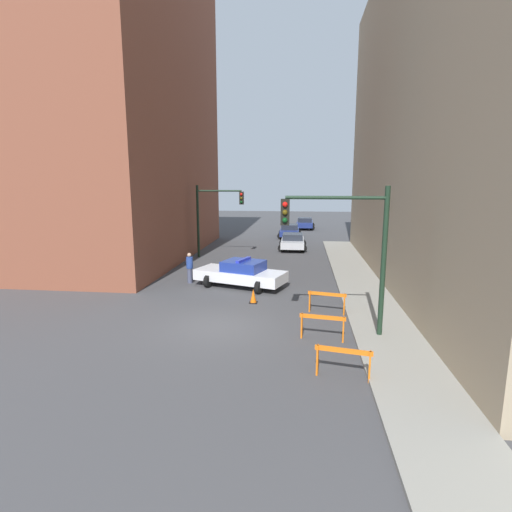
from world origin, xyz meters
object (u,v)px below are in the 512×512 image
Objects in this scene: barrier_mid at (322,323)px; barrier_front at (343,358)px; barrier_back at (327,299)px; parked_car_far at (305,223)px; pedestrian_crossing at (190,267)px; traffic_light_near at (350,239)px; traffic_cone at (253,296)px; parked_car_mid at (290,231)px; police_car at (241,273)px; parked_car_near at (293,241)px; traffic_light_far at (213,211)px.

barrier_front is at bearing -80.71° from barrier_mid.
barrier_mid is 1.01× the size of barrier_back.
parked_car_far is 26.84m from pedestrian_crossing.
traffic_cone is (-3.78, 3.54, -3.21)m from traffic_light_near.
parked_car_mid is at bearing -100.32° from parked_car_far.
parked_car_far is (-1.33, 32.87, -2.86)m from traffic_light_near.
parked_car_far is (3.43, 26.57, -0.05)m from police_car.
police_car is 2.95m from pedestrian_crossing.
parked_car_near is 2.74× the size of barrier_back.
pedestrian_crossing reaches higher than parked_car_mid.
traffic_light_near reaches higher than parked_car_far.
traffic_light_far is at bearing 104.83° from pedestrian_crossing.
parked_car_mid is 2.72× the size of barrier_mid.
traffic_cone is at bearing -68.37° from traffic_light_far.
pedestrian_crossing is 1.05× the size of barrier_back.
barrier_mid is at bearing 99.29° from barrier_front.
traffic_light_near is 10.58m from pedestrian_crossing.
parked_car_near is at bearing -92.95° from parked_car_far.
barrier_back is (-0.12, 5.67, 0.00)m from barrier_front.
police_car reaches higher than parked_car_near.
pedestrian_crossing is at bearing 99.14° from police_car.
traffic_light_far is at bearing 111.63° from traffic_cone.
traffic_light_near is at bearing 82.63° from barrier_front.
parked_car_mid is (5.18, 11.10, -2.72)m from traffic_light_far.
barrier_mid is at bearing -131.44° from police_car.
traffic_light_near is at bearing -77.72° from barrier_back.
barrier_front is at bearing -85.52° from parked_car_mid.
barrier_mid is at bearing -64.04° from traffic_light_far.
parked_car_near is 18.90m from barrier_mid.
parked_car_far is at bearing 91.45° from barrier_front.
traffic_light_near is 3.30× the size of barrier_back.
pedestrian_crossing is at bearing -87.18° from traffic_light_far.
traffic_light_near is 1.00× the size of traffic_light_far.
traffic_light_far is 3.30× the size of barrier_back.
traffic_light_far is 11.94m from traffic_cone.
traffic_light_far reaches higher than traffic_cone.
pedestrian_crossing is at bearing 140.13° from traffic_cone.
traffic_light_far is at bearing 122.42° from barrier_back.
traffic_light_far reaches higher than barrier_front.
barrier_back is at bearing -113.63° from police_car.
parked_car_far is 2.75× the size of barrier_back.
traffic_light_near reaches higher than barrier_back.
traffic_light_far is at bearing 119.37° from traffic_light_near.
police_car is 3.04× the size of pedestrian_crossing.
police_car is at bearing 114.58° from barrier_front.
parked_car_near is 14.53m from parked_car_far.
police_car is 5.70m from barrier_back.
police_car is at bearing -96.10° from parked_car_mid.
barrier_front is (0.91, -36.06, -0.06)m from parked_car_far.
traffic_light_near is 1.21× the size of parked_car_mid.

